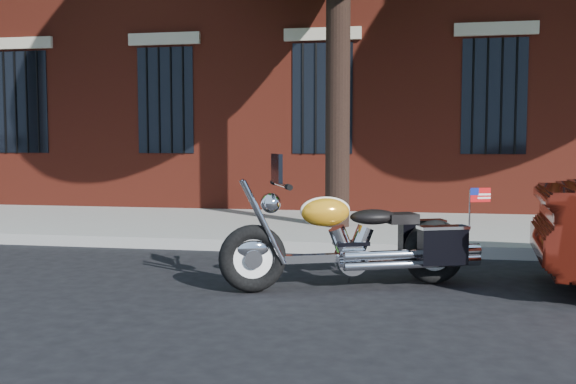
# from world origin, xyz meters

# --- Properties ---
(ground) EXTENTS (120.00, 120.00, 0.00)m
(ground) POSITION_xyz_m (0.00, 0.00, 0.00)
(ground) COLOR black
(ground) RESTS_ON ground
(curb) EXTENTS (40.00, 0.16, 0.15)m
(curb) POSITION_xyz_m (0.00, 1.38, 0.07)
(curb) COLOR gray
(curb) RESTS_ON ground
(sidewalk) EXTENTS (40.00, 3.60, 0.15)m
(sidewalk) POSITION_xyz_m (0.00, 3.26, 0.07)
(sidewalk) COLOR gray
(sidewalk) RESTS_ON ground
(motorcycle) EXTENTS (2.50, 1.30, 1.29)m
(motorcycle) POSITION_xyz_m (1.06, -0.50, 0.44)
(motorcycle) COLOR black
(motorcycle) RESTS_ON ground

